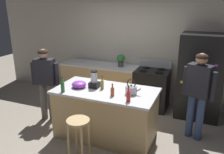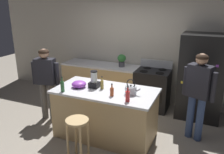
# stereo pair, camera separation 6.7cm
# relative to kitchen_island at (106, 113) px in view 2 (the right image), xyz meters

# --- Properties ---
(ground_plane) EXTENTS (14.00, 14.00, 0.00)m
(ground_plane) POSITION_rel_kitchen_island_xyz_m (0.00, 0.00, -0.46)
(ground_plane) COLOR #9E9384
(back_wall) EXTENTS (8.00, 0.10, 2.70)m
(back_wall) POSITION_rel_kitchen_island_xyz_m (0.00, 1.95, 0.89)
(back_wall) COLOR beige
(back_wall) RESTS_ON ground_plane
(kitchen_island) EXTENTS (1.83, 0.96, 0.92)m
(kitchen_island) POSITION_rel_kitchen_island_xyz_m (0.00, 0.00, 0.00)
(kitchen_island) COLOR tan
(kitchen_island) RESTS_ON ground_plane
(back_counter_run) EXTENTS (2.00, 0.64, 0.92)m
(back_counter_run) POSITION_rel_kitchen_island_xyz_m (-0.80, 1.55, -0.00)
(back_counter_run) COLOR tan
(back_counter_run) RESTS_ON ground_plane
(refrigerator) EXTENTS (0.90, 0.73, 1.81)m
(refrigerator) POSITION_rel_kitchen_island_xyz_m (1.53, 1.50, 0.44)
(refrigerator) COLOR black
(refrigerator) RESTS_ON ground_plane
(stove_range) EXTENTS (0.76, 0.65, 1.10)m
(stove_range) POSITION_rel_kitchen_island_xyz_m (0.50, 1.52, 0.01)
(stove_range) COLOR black
(stove_range) RESTS_ON ground_plane
(person_by_island_left) EXTENTS (0.60, 0.30, 1.53)m
(person_by_island_left) POSITION_rel_kitchen_island_xyz_m (-1.40, 0.12, 0.46)
(person_by_island_left) COLOR #66605B
(person_by_island_left) RESTS_ON ground_plane
(person_by_sink_right) EXTENTS (0.58, 0.35, 1.61)m
(person_by_sink_right) POSITION_rel_kitchen_island_xyz_m (1.53, 0.55, 0.51)
(person_by_sink_right) COLOR #384C7A
(person_by_sink_right) RESTS_ON ground_plane
(bar_stool) EXTENTS (0.36, 0.36, 0.71)m
(bar_stool) POSITION_rel_kitchen_island_xyz_m (-0.10, -0.82, 0.08)
(bar_stool) COLOR tan
(bar_stool) RESTS_ON ground_plane
(potted_plant) EXTENTS (0.20, 0.20, 0.30)m
(potted_plant) POSITION_rel_kitchen_island_xyz_m (-0.29, 1.55, 0.63)
(potted_plant) COLOR #4C4C51
(potted_plant) RESTS_ON back_counter_run
(blender_appliance) EXTENTS (0.17, 0.17, 0.32)m
(blender_appliance) POSITION_rel_kitchen_island_xyz_m (-0.24, 0.03, 0.59)
(blender_appliance) COLOR black
(blender_appliance) RESTS_ON kitchen_island
(bottle_cooking_sauce) EXTENTS (0.06, 0.06, 0.22)m
(bottle_cooking_sauce) POSITION_rel_kitchen_island_xyz_m (0.22, -0.21, 0.54)
(bottle_cooking_sauce) COLOR #B24C26
(bottle_cooking_sauce) RESTS_ON kitchen_island
(bottle_soda) EXTENTS (0.07, 0.07, 0.26)m
(bottle_soda) POSITION_rel_kitchen_island_xyz_m (0.54, -0.32, 0.55)
(bottle_soda) COLOR red
(bottle_soda) RESTS_ON kitchen_island
(bottle_vinegar) EXTENTS (0.06, 0.06, 0.24)m
(bottle_vinegar) POSITION_rel_kitchen_island_xyz_m (-0.07, 0.02, 0.54)
(bottle_vinegar) COLOR olive
(bottle_vinegar) RESTS_ON kitchen_island
(bottle_olive_oil) EXTENTS (0.07, 0.07, 0.28)m
(bottle_olive_oil) POSITION_rel_kitchen_island_xyz_m (-0.65, -0.37, 0.56)
(bottle_olive_oil) COLOR #2D6638
(bottle_olive_oil) RESTS_ON kitchen_island
(mixing_bowl) EXTENTS (0.27, 0.27, 0.12)m
(mixing_bowl) POSITION_rel_kitchen_island_xyz_m (-0.50, -0.08, 0.52)
(mixing_bowl) COLOR purple
(mixing_bowl) RESTS_ON kitchen_island
(tea_kettle) EXTENTS (0.28, 0.20, 0.27)m
(tea_kettle) POSITION_rel_kitchen_island_xyz_m (0.48, -0.01, 0.54)
(tea_kettle) COLOR #B7BABF
(tea_kettle) RESTS_ON kitchen_island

